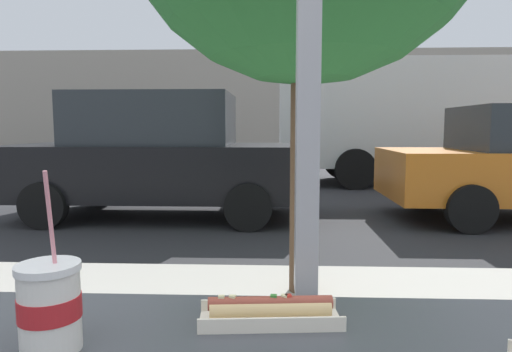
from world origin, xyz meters
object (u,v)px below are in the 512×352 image
Objects in this scene: soda_cup_right at (50,305)px; parked_car_black at (159,156)px; box_truck at (420,118)px; hotdog_tray_far at (270,311)px.

soda_cup_right is 6.25m from parked_car_black.
parked_car_black is 0.64× the size of box_truck.
parked_car_black reaches higher than soda_cup_right.
soda_cup_right is at bearing -77.21° from parked_car_black.
box_truck is at bearing 69.67° from soda_cup_right.
hotdog_tray_far is at bearing 18.69° from soda_cup_right.
box_truck is (5.24, 4.31, 0.66)m from parked_car_black.
box_truck is at bearing 71.25° from hotdog_tray_far.
soda_cup_right is 0.07× the size of parked_car_black.
hotdog_tray_far is 0.06× the size of parked_car_black.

